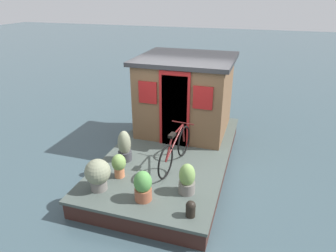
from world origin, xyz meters
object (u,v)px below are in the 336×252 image
(bicycle, at_px, (175,149))
(potted_plant_rosemary, at_px, (119,165))
(potted_plant_geranium, at_px, (187,179))
(mooring_bollard, at_px, (191,208))
(potted_plant_succulent, at_px, (98,174))
(houseboat_cabin, at_px, (185,94))
(potted_plant_mint, at_px, (143,186))
(potted_plant_basil, at_px, (125,147))

(bicycle, bearing_deg, potted_plant_rosemary, 128.49)
(potted_plant_geranium, bearing_deg, mooring_bollard, -160.32)
(potted_plant_geranium, xyz_separation_m, mooring_bollard, (-0.61, -0.22, -0.13))
(potted_plant_succulent, relative_size, potted_plant_geranium, 1.04)
(houseboat_cabin, distance_m, potted_plant_mint, 3.26)
(bicycle, distance_m, potted_plant_succulent, 1.67)
(potted_plant_rosemary, relative_size, potted_plant_mint, 0.86)
(potted_plant_rosemary, bearing_deg, mooring_bollard, -113.83)
(houseboat_cabin, xyz_separation_m, mooring_bollard, (-3.36, -0.97, -0.82))
(houseboat_cabin, distance_m, potted_plant_basil, 2.27)
(houseboat_cabin, bearing_deg, potted_plant_mint, -178.71)
(houseboat_cabin, relative_size, potted_plant_geranium, 3.98)
(bicycle, relative_size, potted_plant_geranium, 2.83)
(bicycle, xyz_separation_m, potted_plant_rosemary, (-0.74, 0.94, -0.11))
(houseboat_cabin, relative_size, potted_plant_rosemary, 4.79)
(potted_plant_basil, bearing_deg, potted_plant_geranium, -115.13)
(potted_plant_mint, bearing_deg, potted_plant_geranium, -57.66)
(potted_plant_rosemary, height_order, potted_plant_succulent, potted_plant_succulent)
(houseboat_cabin, bearing_deg, potted_plant_basil, 157.86)
(houseboat_cabin, xyz_separation_m, potted_plant_geranium, (-2.75, -0.75, -0.69))
(mooring_bollard, bearing_deg, potted_plant_succulent, 83.08)
(potted_plant_geranium, bearing_deg, potted_plant_basil, 64.87)
(potted_plant_rosemary, bearing_deg, bicycle, -51.51)
(potted_plant_geranium, height_order, mooring_bollard, potted_plant_geranium)
(bicycle, bearing_deg, potted_plant_succulent, 138.10)
(potted_plant_succulent, height_order, potted_plant_mint, potted_plant_succulent)
(potted_plant_basil, xyz_separation_m, mooring_bollard, (-1.35, -1.79, -0.17))
(bicycle, height_order, mooring_bollard, bicycle)
(potted_plant_basil, relative_size, mooring_bollard, 2.39)
(potted_plant_rosemary, xyz_separation_m, potted_plant_geranium, (-0.11, -1.40, 0.01))
(potted_plant_succulent, height_order, potted_plant_basil, potted_plant_basil)
(potted_plant_mint, bearing_deg, potted_plant_succulent, 87.47)
(bicycle, height_order, potted_plant_geranium, bicycle)
(potted_plant_geranium, relative_size, potted_plant_basil, 0.85)
(potted_plant_succulent, bearing_deg, bicycle, -41.90)
(potted_plant_mint, height_order, potted_plant_geranium, potted_plant_geranium)
(potted_plant_succulent, xyz_separation_m, potted_plant_mint, (-0.04, -0.90, -0.05))
(houseboat_cabin, bearing_deg, bicycle, -171.41)
(potted_plant_rosemary, xyz_separation_m, mooring_bollard, (-0.72, -1.62, -0.12))
(potted_plant_succulent, bearing_deg, potted_plant_basil, -0.43)
(potted_plant_mint, bearing_deg, potted_plant_rosemary, 53.29)
(potted_plant_rosemary, distance_m, mooring_bollard, 1.78)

